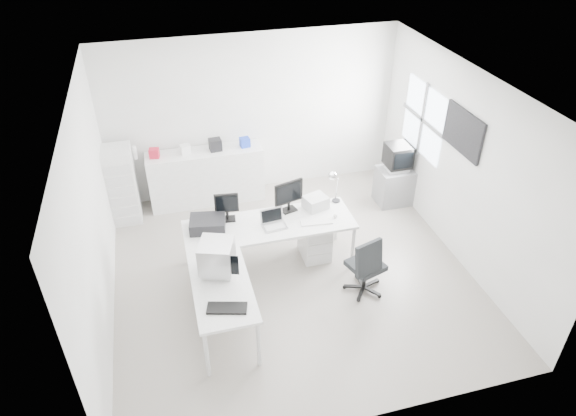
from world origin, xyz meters
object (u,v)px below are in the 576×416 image
object	(u,v)px
side_desk	(224,308)
laser_printer	(316,202)
laptop	(274,221)
main_desk	(270,245)
sideboard	(206,177)
inkjet_printer	(208,224)
drawer_pedestal	(315,239)
lcd_monitor_large	(289,197)
crt_monitor	(217,257)
crt_tv	(398,158)
office_chair	(366,263)
filing_cabinet	(122,185)
lcd_monitor_small	(227,207)
tv_cabinet	(394,186)

from	to	relation	value
side_desk	laser_printer	world-z (taller)	laser_printer
laptop	laser_printer	bearing A→B (deg)	18.78
main_desk	sideboard	world-z (taller)	sideboard
side_desk	inkjet_printer	world-z (taller)	inkjet_printer
drawer_pedestal	sideboard	world-z (taller)	sideboard
lcd_monitor_large	crt_monitor	bearing A→B (deg)	-154.02
main_desk	crt_tv	xyz separation A→B (m)	(2.48, 1.12, 0.50)
inkjet_printer	sideboard	distance (m)	1.94
drawer_pedestal	sideboard	xyz separation A→B (m)	(-1.35, 1.94, 0.19)
office_chair	filing_cabinet	world-z (taller)	filing_cabinet
crt_monitor	inkjet_printer	bearing A→B (deg)	109.28
inkjet_printer	lcd_monitor_small	distance (m)	0.36
drawer_pedestal	lcd_monitor_small	distance (m)	1.43
drawer_pedestal	inkjet_printer	world-z (taller)	inkjet_printer
filing_cabinet	inkjet_printer	bearing A→B (deg)	-55.58
office_chair	crt_tv	xyz separation A→B (m)	(1.35, 1.98, 0.39)
drawer_pedestal	laser_printer	size ratio (longest dim) A/B	1.87
drawer_pedestal	laser_printer	world-z (taller)	laser_printer
main_desk	side_desk	world-z (taller)	same
lcd_monitor_large	crt_monitor	world-z (taller)	crt_monitor
office_chair	sideboard	distance (m)	3.36
lcd_monitor_large	office_chair	xyz separation A→B (m)	(0.78, -1.11, -0.50)
inkjet_printer	crt_monitor	bearing A→B (deg)	-80.02
side_desk	sideboard	bearing A→B (deg)	86.26
laser_printer	office_chair	distance (m)	1.20
inkjet_printer	sideboard	world-z (taller)	sideboard
side_desk	filing_cabinet	xyz separation A→B (m)	(-1.17, 2.91, 0.27)
crt_tv	sideboard	size ratio (longest dim) A/B	0.26
crt_monitor	tv_cabinet	xyz separation A→B (m)	(3.33, 1.97, -0.67)
lcd_monitor_large	sideboard	bearing A→B (deg)	103.26
drawer_pedestal	laser_printer	distance (m)	0.57
drawer_pedestal	lcd_monitor_large	xyz separation A→B (m)	(-0.35, 0.20, 0.68)
crt_monitor	filing_cabinet	world-z (taller)	filing_cabinet
lcd_monitor_small	laptop	xyz separation A→B (m)	(0.60, -0.35, -0.10)
laser_printer	side_desk	bearing A→B (deg)	-157.41
office_chair	tv_cabinet	xyz separation A→B (m)	(1.35, 1.98, -0.16)
tv_cabinet	crt_monitor	bearing A→B (deg)	-149.45
main_desk	inkjet_printer	distance (m)	0.97
side_desk	laser_printer	bearing A→B (deg)	39.52
side_desk	crt_monitor	world-z (taller)	crt_monitor
laptop	laser_printer	world-z (taller)	laptop
inkjet_printer	tv_cabinet	size ratio (longest dim) A/B	0.74
inkjet_printer	sideboard	xyz separation A→B (m)	(0.20, 1.89, -0.35)
side_desk	inkjet_printer	distance (m)	1.29
crt_monitor	lcd_monitor_small	bearing A→B (deg)	94.03
drawer_pedestal	crt_monitor	world-z (taller)	crt_monitor
main_desk	drawer_pedestal	xyz separation A→B (m)	(0.70, 0.05, -0.08)
lcd_monitor_small	lcd_monitor_large	xyz separation A→B (m)	(0.90, 0.00, 0.02)
laptop	side_desk	bearing A→B (deg)	-137.77
tv_cabinet	sideboard	size ratio (longest dim) A/B	0.33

